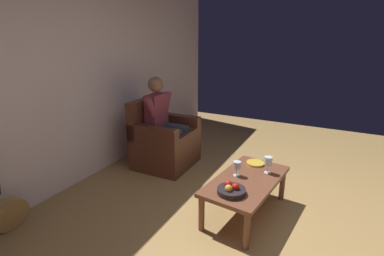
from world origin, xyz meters
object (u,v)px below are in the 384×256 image
(person_seated, at_px, (165,119))
(wine_glass_near, at_px, (237,166))
(wine_glass_far, at_px, (268,162))
(decorative_dish, at_px, (255,163))
(armchair, at_px, (164,142))
(fruit_bowl, at_px, (231,190))
(guitar, at_px, (8,210))
(coffee_table, at_px, (246,184))

(person_seated, bearing_deg, wine_glass_near, 62.47)
(wine_glass_near, relative_size, wine_glass_far, 0.87)
(decorative_dish, bearing_deg, wine_glass_near, -15.15)
(armchair, relative_size, decorative_dish, 4.77)
(armchair, xyz_separation_m, fruit_bowl, (1.00, 1.39, 0.10))
(person_seated, distance_m, decorative_dish, 1.44)
(wine_glass_near, bearing_deg, guitar, -54.17)
(wine_glass_near, bearing_deg, decorative_dish, 164.85)
(decorative_dish, bearing_deg, wine_glass_far, 48.04)
(person_seated, bearing_deg, decorative_dish, 77.86)
(wine_glass_near, height_order, decorative_dish, wine_glass_near)
(guitar, height_order, wine_glass_far, guitar)
(guitar, height_order, fruit_bowl, guitar)
(person_seated, xyz_separation_m, coffee_table, (0.66, 1.40, -0.34))
(wine_glass_far, distance_m, decorative_dish, 0.26)
(coffee_table, xyz_separation_m, fruit_bowl, (0.34, -0.04, 0.09))
(person_seated, relative_size, decorative_dish, 6.33)
(armchair, xyz_separation_m, coffee_table, (0.66, 1.43, 0.01))
(coffee_table, distance_m, wine_glass_near, 0.21)
(guitar, xyz_separation_m, decorative_dish, (-1.70, 1.94, 0.21))
(wine_glass_near, xyz_separation_m, fruit_bowl, (0.37, 0.07, -0.08))
(coffee_table, bearing_deg, decorative_dish, -177.46)
(armchair, height_order, wine_glass_far, armchair)
(person_seated, relative_size, coffee_table, 1.12)
(person_seated, distance_m, wine_glass_near, 1.45)
(wine_glass_near, height_order, fruit_bowl, wine_glass_near)
(wine_glass_far, bearing_deg, coffee_table, -33.24)
(coffee_table, xyz_separation_m, wine_glass_near, (-0.02, -0.12, 0.17))
(coffee_table, height_order, decorative_dish, decorative_dish)
(armchair, distance_m, wine_glass_far, 1.65)
(armchair, xyz_separation_m, decorative_dish, (0.27, 1.41, 0.08))
(armchair, height_order, fruit_bowl, armchair)
(wine_glass_far, bearing_deg, decorative_dish, -131.96)
(armchair, bearing_deg, coffee_table, 64.03)
(coffee_table, height_order, wine_glass_near, wine_glass_near)
(person_seated, height_order, fruit_bowl, person_seated)
(coffee_table, xyz_separation_m, decorative_dish, (-0.39, -0.02, 0.07))
(person_seated, relative_size, wine_glass_near, 7.98)
(person_seated, xyz_separation_m, decorative_dish, (0.27, 1.39, -0.27))
(armchair, height_order, decorative_dish, armchair)
(guitar, relative_size, wine_glass_far, 5.22)
(armchair, height_order, guitar, armchair)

